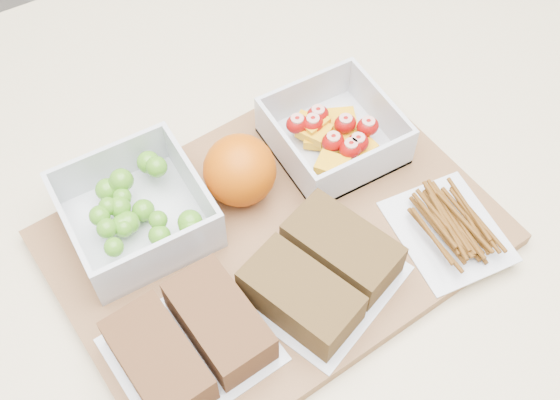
# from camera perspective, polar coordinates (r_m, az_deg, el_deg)

# --- Properties ---
(counter) EXTENTS (1.20, 0.90, 0.90)m
(counter) POSITION_cam_1_polar(r_m,az_deg,el_deg) (1.14, -0.15, -13.52)
(counter) COLOR beige
(counter) RESTS_ON ground
(cutting_board) EXTENTS (0.45, 0.34, 0.02)m
(cutting_board) POSITION_cam_1_polar(r_m,az_deg,el_deg) (0.71, -0.44, -3.07)
(cutting_board) COLOR brown
(cutting_board) RESTS_ON counter
(grape_container) EXTENTS (0.13, 0.13, 0.06)m
(grape_container) POSITION_cam_1_polar(r_m,az_deg,el_deg) (0.70, -11.60, -0.85)
(grape_container) COLOR silver
(grape_container) RESTS_ON cutting_board
(fruit_container) EXTENTS (0.12, 0.12, 0.05)m
(fruit_container) POSITION_cam_1_polar(r_m,az_deg,el_deg) (0.75, 4.35, 5.29)
(fruit_container) COLOR silver
(fruit_container) RESTS_ON cutting_board
(orange) EXTENTS (0.07, 0.07, 0.07)m
(orange) POSITION_cam_1_polar(r_m,az_deg,el_deg) (0.70, -3.29, 2.42)
(orange) COLOR #C55004
(orange) RESTS_ON cutting_board
(sandwich_bag_left) EXTENTS (0.15, 0.13, 0.04)m
(sandwich_bag_left) POSITION_cam_1_polar(r_m,az_deg,el_deg) (0.63, -7.37, -11.31)
(sandwich_bag_left) COLOR silver
(sandwich_bag_left) RESTS_ON cutting_board
(sandwich_bag_center) EXTENTS (0.18, 0.17, 0.04)m
(sandwich_bag_center) POSITION_cam_1_polar(r_m,az_deg,el_deg) (0.66, 3.39, -5.90)
(sandwich_bag_center) COLOR silver
(sandwich_bag_center) RESTS_ON cutting_board
(pretzel_bag) EXTENTS (0.11, 0.13, 0.03)m
(pretzel_bag) POSITION_cam_1_polar(r_m,az_deg,el_deg) (0.71, 13.65, -1.98)
(pretzel_bag) COLOR silver
(pretzel_bag) RESTS_ON cutting_board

